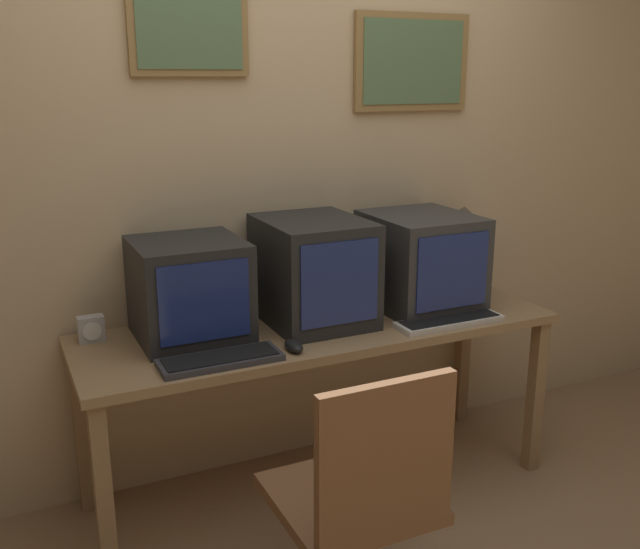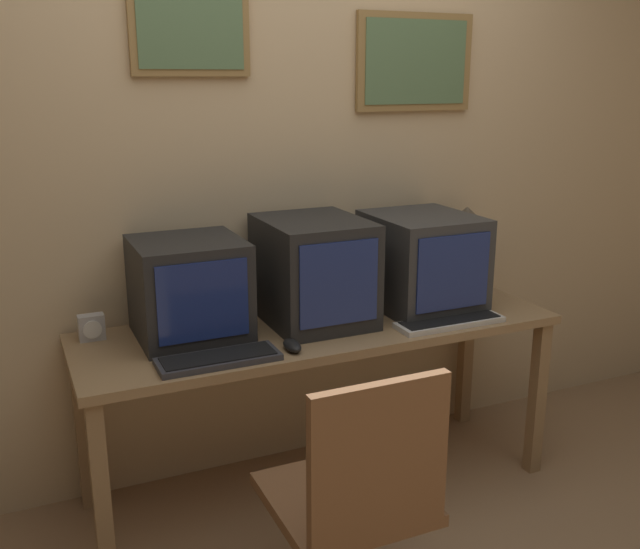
# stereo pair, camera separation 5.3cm
# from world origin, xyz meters

# --- Properties ---
(wall_back) EXTENTS (8.00, 0.08, 2.60)m
(wall_back) POSITION_xyz_m (0.00, 1.38, 1.31)
(wall_back) COLOR #D1B284
(wall_back) RESTS_ON ground_plane
(desk) EXTENTS (1.94, 0.63, 0.74)m
(desk) POSITION_xyz_m (0.00, 1.02, 0.66)
(desk) COLOR #99754C
(desk) RESTS_ON ground_plane
(monitor_left) EXTENTS (0.40, 0.41, 0.38)m
(monitor_left) POSITION_xyz_m (-0.50, 1.11, 0.93)
(monitor_left) COLOR black
(monitor_left) RESTS_ON desk
(monitor_center) EXTENTS (0.39, 0.48, 0.42)m
(monitor_center) POSITION_xyz_m (-0.00, 1.08, 0.95)
(monitor_center) COLOR black
(monitor_center) RESTS_ON desk
(monitor_right) EXTENTS (0.41, 0.47, 0.40)m
(monitor_right) POSITION_xyz_m (0.50, 1.07, 0.94)
(monitor_right) COLOR #333333
(monitor_right) RESTS_ON desk
(keyboard_main) EXTENTS (0.43, 0.16, 0.03)m
(keyboard_main) POSITION_xyz_m (-0.48, 0.81, 0.75)
(keyboard_main) COLOR #333338
(keyboard_main) RESTS_ON desk
(keyboard_side) EXTENTS (0.46, 0.13, 0.03)m
(keyboard_side) POSITION_xyz_m (0.48, 0.80, 0.75)
(keyboard_side) COLOR beige
(keyboard_side) RESTS_ON desk
(mouse_near_keyboard) EXTENTS (0.06, 0.11, 0.04)m
(mouse_near_keyboard) POSITION_xyz_m (-0.21, 0.81, 0.76)
(mouse_near_keyboard) COLOR black
(mouse_near_keyboard) RESTS_ON desk
(desk_clock) EXTENTS (0.10, 0.06, 0.10)m
(desk_clock) POSITION_xyz_m (-0.86, 1.22, 0.79)
(desk_clock) COLOR #B7B2AD
(desk_clock) RESTS_ON desk
(desk_lamp) EXTENTS (0.17, 0.17, 0.39)m
(desk_lamp) POSITION_xyz_m (0.84, 1.23, 1.04)
(desk_lamp) COLOR #4C4233
(desk_lamp) RESTS_ON desk
(office_chair) EXTENTS (0.49, 0.49, 0.91)m
(office_chair) POSITION_xyz_m (-0.24, 0.23, 0.39)
(office_chair) COLOR black
(office_chair) RESTS_ON ground_plane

